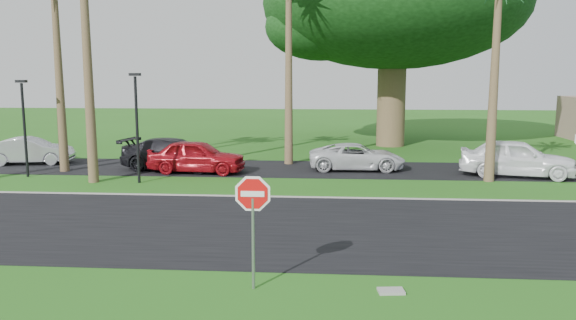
# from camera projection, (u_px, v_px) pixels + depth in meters

# --- Properties ---
(ground) EXTENTS (120.00, 120.00, 0.00)m
(ground) POSITION_uv_depth(u_px,v_px,m) (250.00, 246.00, 15.13)
(ground) COLOR #255A16
(ground) RESTS_ON ground
(road) EXTENTS (120.00, 8.00, 0.02)m
(road) POSITION_uv_depth(u_px,v_px,m) (260.00, 226.00, 17.10)
(road) COLOR black
(road) RESTS_ON ground
(parking_strip) EXTENTS (120.00, 5.00, 0.02)m
(parking_strip) POSITION_uv_depth(u_px,v_px,m) (286.00, 169.00, 27.45)
(parking_strip) COLOR black
(parking_strip) RESTS_ON ground
(curb) EXTENTS (120.00, 0.12, 0.06)m
(curb) POSITION_uv_depth(u_px,v_px,m) (273.00, 197.00, 21.09)
(curb) COLOR gray
(curb) RESTS_ON ground
(stop_sign_near) EXTENTS (1.05, 0.07, 2.62)m
(stop_sign_near) POSITION_uv_depth(u_px,v_px,m) (253.00, 209.00, 11.87)
(stop_sign_near) COLOR gray
(stop_sign_near) RESTS_ON ground
(canopy_tree) EXTENTS (16.50, 16.50, 13.12)m
(canopy_tree) POSITION_uv_depth(u_px,v_px,m) (394.00, 4.00, 35.01)
(canopy_tree) COLOR brown
(canopy_tree) RESTS_ON ground
(streetlight_left) EXTENTS (0.45, 0.25, 4.34)m
(streetlight_left) POSITION_uv_depth(u_px,v_px,m) (24.00, 122.00, 24.97)
(streetlight_left) COLOR black
(streetlight_left) RESTS_ON ground
(streetlight_right) EXTENTS (0.45, 0.25, 4.64)m
(streetlight_right) POSITION_uv_depth(u_px,v_px,m) (137.00, 121.00, 23.56)
(streetlight_right) COLOR black
(streetlight_right) RESTS_ON ground
(car_silver) EXTENTS (4.36, 2.22, 1.37)m
(car_silver) POSITION_uv_depth(u_px,v_px,m) (31.00, 151.00, 28.77)
(car_silver) COLOR #B7B9BF
(car_silver) RESTS_ON ground
(car_red) EXTENTS (4.65, 2.15, 1.54)m
(car_red) POSITION_uv_depth(u_px,v_px,m) (197.00, 157.00, 26.25)
(car_red) COLOR #A10D17
(car_red) RESTS_ON ground
(car_dark) EXTENTS (5.51, 3.03, 1.51)m
(car_dark) POSITION_uv_depth(u_px,v_px,m) (175.00, 155.00, 26.93)
(car_dark) COLOR black
(car_dark) RESTS_ON ground
(car_minivan) EXTENTS (4.64, 2.23, 1.27)m
(car_minivan) POSITION_uv_depth(u_px,v_px,m) (357.00, 157.00, 27.01)
(car_minivan) COLOR silver
(car_minivan) RESTS_ON ground
(car_pickup) EXTENTS (5.28, 3.03, 1.69)m
(car_pickup) POSITION_uv_depth(u_px,v_px,m) (517.00, 158.00, 25.22)
(car_pickup) COLOR white
(car_pickup) RESTS_ON ground
(utility_slab) EXTENTS (0.59, 0.41, 0.06)m
(utility_slab) POSITION_uv_depth(u_px,v_px,m) (391.00, 291.00, 11.92)
(utility_slab) COLOR gray
(utility_slab) RESTS_ON ground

